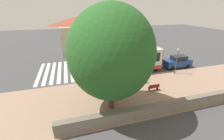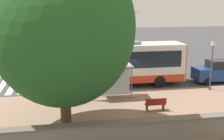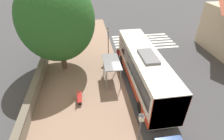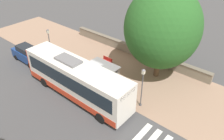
{
  "view_description": "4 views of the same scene",
  "coord_description": "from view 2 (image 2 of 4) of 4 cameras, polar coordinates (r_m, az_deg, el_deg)",
  "views": [
    {
      "loc": [
        -18.29,
        8.17,
        9.31
      ],
      "look_at": [
        0.71,
        2.56,
        1.05
      ],
      "focal_mm": 24.0,
      "sensor_mm": 36.0,
      "label": 1
    },
    {
      "loc": [
        -21.13,
        4.69,
        6.87
      ],
      "look_at": [
        0.3,
        0.92,
        1.72
      ],
      "focal_mm": 45.0,
      "sensor_mm": 36.0,
      "label": 2
    },
    {
      "loc": [
        -3.33,
        -13.03,
        11.1
      ],
      "look_at": [
        -1.18,
        1.39,
        1.37
      ],
      "focal_mm": 28.0,
      "sensor_mm": 36.0,
      "label": 3
    },
    {
      "loc": [
        12.45,
        13.92,
        13.94
      ],
      "look_at": [
        -1.15,
        2.49,
        2.32
      ],
      "focal_mm": 35.0,
      "sensor_mm": 36.0,
      "label": 4
    }
  ],
  "objects": [
    {
      "name": "shade_tree",
      "position": [
        14.94,
        -10.02,
        8.43
      ],
      "size": [
        7.61,
        7.61,
        9.84
      ],
      "color": "brown",
      "rests_on": "ground"
    },
    {
      "name": "parked_car_behind_bus",
      "position": [
        26.87,
        21.02,
        -0.25
      ],
      "size": [
        1.85,
        4.64,
        2.01
      ],
      "color": "navy",
      "rests_on": "ground"
    },
    {
      "name": "crosswalk_stripes",
      "position": [
        27.63,
        -21.74,
        -2.03
      ],
      "size": [
        9.0,
        5.25,
        0.01
      ],
      "color": "silver",
      "rests_on": "ground"
    },
    {
      "name": "sidewalk_plaza",
      "position": [
        18.59,
        5.41,
        -8.39
      ],
      "size": [
        9.0,
        44.0,
        0.02
      ],
      "color": "#937560",
      "rests_on": "ground"
    },
    {
      "name": "pedestrian",
      "position": [
        22.06,
        -11.28,
        -2.25
      ],
      "size": [
        0.34,
        0.23,
        1.77
      ],
      "color": "#2D3347",
      "rests_on": "ground"
    },
    {
      "name": "background_building",
      "position": [
        37.97,
        -7.95,
        9.25
      ],
      "size": [
        8.6,
        13.01,
        8.29
      ],
      "color": "#C6B293",
      "rests_on": "ground"
    },
    {
      "name": "stone_wall",
      "position": [
        14.81,
        9.68,
        -11.86
      ],
      "size": [
        0.6,
        20.0,
        1.21
      ],
      "color": "slate",
      "rests_on": "ground"
    },
    {
      "name": "street_lamp_near",
      "position": [
        23.84,
        19.65,
        1.87
      ],
      "size": [
        0.28,
        0.28,
        4.13
      ],
      "color": "#4C4C51",
      "rests_on": "ground"
    },
    {
      "name": "street_lamp_far",
      "position": [
        20.73,
        -13.74,
        0.56
      ],
      "size": [
        0.28,
        0.28,
        4.07
      ],
      "color": "#4C4C51",
      "rests_on": "ground"
    },
    {
      "name": "ground_plane",
      "position": [
        22.71,
        2.42,
        -4.3
      ],
      "size": [
        120.0,
        120.0,
        0.0
      ],
      "primitive_type": "plane",
      "color": "#424244",
      "rests_on": "ground"
    },
    {
      "name": "bus_shelter",
      "position": [
        20.61,
        -0.27,
        -0.33
      ],
      "size": [
        1.6,
        3.24,
        2.42
      ],
      "color": "slate",
      "rests_on": "ground"
    },
    {
      "name": "bench",
      "position": [
        18.71,
        8.82,
        -6.84
      ],
      "size": [
        0.4,
        1.4,
        0.88
      ],
      "color": "maroon",
      "rests_on": "ground"
    },
    {
      "name": "bus",
      "position": [
        23.78,
        0.35,
        1.4
      ],
      "size": [
        2.74,
        11.99,
        3.79
      ],
      "color": "silver",
      "rests_on": "ground"
    }
  ]
}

